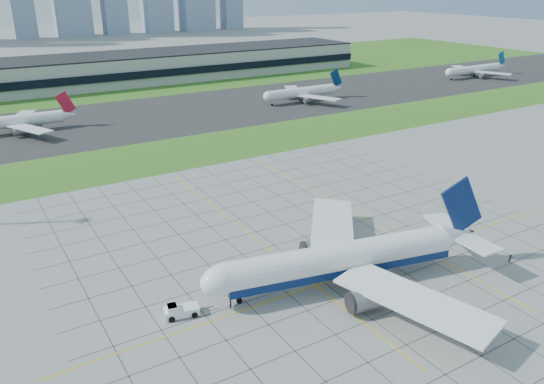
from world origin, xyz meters
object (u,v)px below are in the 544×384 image
object	(u,v)px
crew_far	(510,259)
distant_jet_3	(475,69)
distant_jet_2	(302,92)
crew_near	(231,304)
distant_jet_1	(20,121)
airliner	(343,259)
pushback_tug	(180,311)

from	to	relation	value
crew_far	distant_jet_3	world-z (taller)	distant_jet_3
crew_far	distant_jet_2	size ratio (longest dim) A/B	0.04
crew_near	distant_jet_1	size ratio (longest dim) A/B	0.04
distant_jet_3	distant_jet_1	bearing A→B (deg)	178.46
crew_far	airliner	bearing A→B (deg)	-175.99
distant_jet_1	distant_jet_2	distance (m)	123.13
distant_jet_2	distant_jet_3	world-z (taller)	same
distant_jet_2	distant_jet_3	distance (m)	127.66
distant_jet_2	distant_jet_3	xyz separation A→B (m)	(127.61, 3.53, 0.00)
pushback_tug	distant_jet_2	xyz separation A→B (m)	(116.88, 133.20, 3.42)
distant_jet_1	crew_far	bearing A→B (deg)	-66.23
distant_jet_3	crew_near	bearing A→B (deg)	-149.44
airliner	distant_jet_2	xyz separation A→B (m)	(86.29, 139.22, -0.58)
distant_jet_2	distant_jet_3	bearing A→B (deg)	1.58
distant_jet_1	distant_jet_2	world-z (taller)	same
crew_far	distant_jet_3	size ratio (longest dim) A/B	0.04
airliner	pushback_tug	world-z (taller)	airliner
crew_near	crew_far	distance (m)	58.74
pushback_tug	distant_jet_3	size ratio (longest dim) A/B	0.18
pushback_tug	crew_near	world-z (taller)	pushback_tug
crew_far	distant_jet_1	distance (m)	176.30
pushback_tug	crew_near	distance (m)	8.89
crew_far	pushback_tug	bearing A→B (deg)	-172.45
airliner	crew_near	world-z (taller)	airliner
airliner	distant_jet_3	bearing A→B (deg)	45.33
pushback_tug	airliner	bearing A→B (deg)	0.48
pushback_tug	crew_far	bearing A→B (deg)	-3.69
pushback_tug	crew_near	size ratio (longest dim) A/B	4.60
crew_near	distant_jet_2	distance (m)	173.82
distant_jet_1	distant_jet_3	bearing A→B (deg)	-1.54
crew_near	distant_jet_2	world-z (taller)	distant_jet_2
airliner	crew_far	bearing A→B (deg)	-7.23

